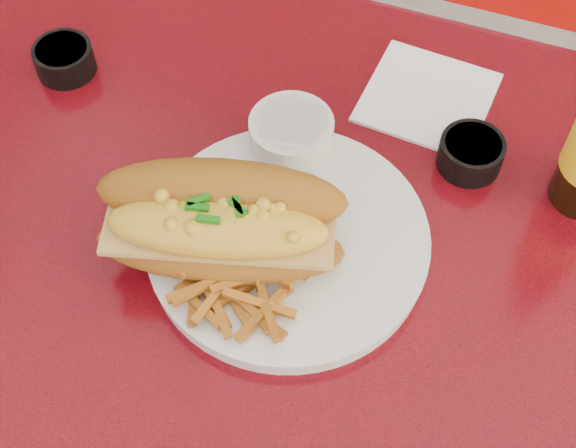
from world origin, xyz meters
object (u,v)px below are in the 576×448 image
(gravy_ramekin, at_px, (291,137))
(booth_bench_far, at_px, (434,63))
(fork, at_px, (231,209))
(diner_table, at_px, (293,340))
(mac_hoagie, at_px, (220,222))
(dinner_plate, at_px, (288,241))
(sauce_cup_left, at_px, (64,58))
(sauce_cup_right, at_px, (471,152))

(gravy_ramekin, bearing_deg, booth_bench_far, 85.72)
(gravy_ramekin, bearing_deg, fork, -103.87)
(diner_table, xyz_separation_m, mac_hoagie, (-0.07, -0.02, 0.22))
(diner_table, bearing_deg, booth_bench_far, 90.00)
(fork, bearing_deg, booth_bench_far, 7.11)
(dinner_plate, height_order, mac_hoagie, mac_hoagie)
(booth_bench_far, distance_m, sauce_cup_left, 0.89)
(sauce_cup_right, bearing_deg, sauce_cup_left, -176.64)
(dinner_plate, relative_size, gravy_ramekin, 2.88)
(mac_hoagie, bearing_deg, gravy_ramekin, 68.08)
(diner_table, distance_m, sauce_cup_right, 0.28)
(diner_table, xyz_separation_m, dinner_plate, (-0.01, 0.02, 0.17))
(booth_bench_far, height_order, sauce_cup_right, booth_bench_far)
(dinner_plate, relative_size, sauce_cup_right, 3.94)
(dinner_plate, bearing_deg, sauce_cup_left, 156.97)
(booth_bench_far, bearing_deg, diner_table, -90.00)
(diner_table, distance_m, booth_bench_far, 0.87)
(sauce_cup_right, bearing_deg, diner_table, -125.03)
(dinner_plate, distance_m, fork, 0.06)
(sauce_cup_left, distance_m, sauce_cup_right, 0.46)
(sauce_cup_left, bearing_deg, sauce_cup_right, 3.36)
(booth_bench_far, distance_m, mac_hoagie, 0.99)
(mac_hoagie, relative_size, sauce_cup_left, 3.75)
(dinner_plate, relative_size, fork, 2.12)
(fork, distance_m, gravy_ramekin, 0.10)
(fork, relative_size, sauce_cup_right, 1.86)
(mac_hoagie, xyz_separation_m, fork, (-0.01, 0.04, -0.04))
(diner_table, height_order, sauce_cup_left, sauce_cup_left)
(fork, distance_m, sauce_cup_left, 0.28)
(booth_bench_far, bearing_deg, sauce_cup_left, -116.76)
(diner_table, bearing_deg, mac_hoagie, -167.11)
(booth_bench_far, relative_size, mac_hoagie, 4.80)
(gravy_ramekin, bearing_deg, diner_table, -68.56)
(booth_bench_far, relative_size, sauce_cup_left, 18.01)
(mac_hoagie, relative_size, gravy_ramekin, 2.43)
(dinner_plate, bearing_deg, gravy_ramekin, 108.90)
(gravy_ramekin, height_order, sauce_cup_right, gravy_ramekin)
(fork, xyz_separation_m, sauce_cup_left, (-0.26, 0.12, -0.00))
(mac_hoagie, height_order, fork, mac_hoagie)
(diner_table, distance_m, dinner_plate, 0.17)
(dinner_plate, xyz_separation_m, sauce_cup_right, (0.14, 0.16, 0.01))
(sauce_cup_right, bearing_deg, gravy_ramekin, -164.05)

